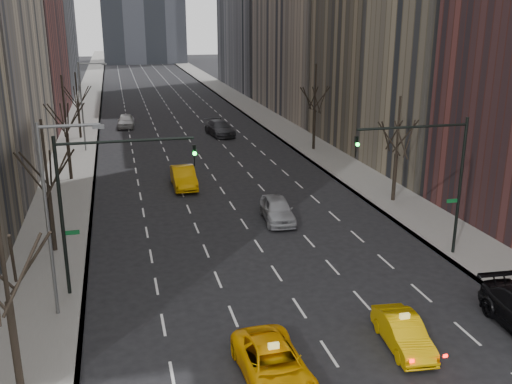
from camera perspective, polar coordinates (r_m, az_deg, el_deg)
sidewalk_left at (r=86.48m, az=-16.75°, el=7.53°), size 4.50×320.00×0.15m
sidewalk_right at (r=88.69m, az=-0.61°, el=8.47°), size 4.50×320.00×0.15m
tree_lw_a at (r=21.94m, az=-23.48°, el=-10.17°), size 3.36×3.50×8.28m
tree_lw_b at (r=34.95m, az=-20.02°, el=-0.04°), size 3.36×3.50×7.82m
tree_lw_c at (r=50.38m, az=-18.38°, el=5.52°), size 3.36×3.50×8.74m
tree_lw_d at (r=68.17m, az=-17.36°, el=8.04°), size 3.36×3.50×7.36m
tree_rw_b at (r=43.41m, az=13.85°, el=3.72°), size 3.36×3.50×7.82m
tree_rw_c at (r=59.55m, az=5.88°, el=7.98°), size 3.36×3.50×8.74m
traffic_mast_left at (r=28.48m, az=-15.72°, el=0.31°), size 6.69×0.39×8.00m
traffic_mast_right at (r=33.16m, az=17.50°, el=2.49°), size 6.69×0.39×8.00m
streetlight_near at (r=26.66m, az=-19.54°, el=-0.89°), size 2.83×0.22×9.00m
streetlight_far at (r=60.90m, az=-16.75°, el=9.06°), size 2.83×0.22×9.00m
taxi_suv at (r=22.71m, az=1.77°, el=-16.88°), size 2.53×5.22×1.43m
taxi_sedan at (r=25.48m, az=14.51°, el=-13.47°), size 1.80×4.23×1.36m
silver_sedan_ahead at (r=38.94m, az=2.15°, el=-1.75°), size 2.34×4.98×1.65m
far_taxi at (r=46.98m, az=-7.25°, el=1.48°), size 1.83×5.18×1.70m
far_suv_grey at (r=67.61m, az=-3.66°, el=6.39°), size 3.16×6.18×1.72m
far_car_white at (r=74.35m, az=-12.88°, el=6.96°), size 2.32×5.03×1.67m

